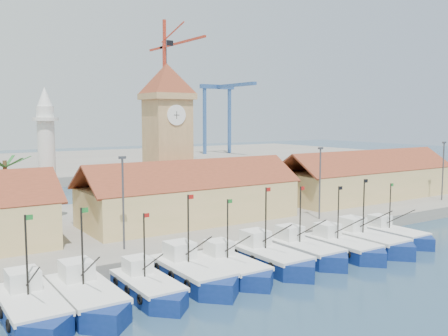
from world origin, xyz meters
TOP-DOWN VIEW (x-y plane):
  - ground at (0.00, 0.00)m, footprint 400.00×400.00m
  - quay at (0.00, 24.00)m, footprint 140.00×32.00m
  - terminal at (0.00, 110.00)m, footprint 240.00×80.00m
  - boat_0 at (-22.69, 2.61)m, footprint 3.79×10.37m
  - boat_1 at (-18.74, 2.56)m, footprint 3.84×10.52m
  - boat_2 at (-13.88, 2.30)m, footprint 3.39×9.29m
  - boat_3 at (-9.32, 3.12)m, footprint 3.89×10.65m
  - boat_4 at (-5.49, 2.84)m, footprint 3.53×9.66m
  - boat_5 at (-0.87, 3.08)m, footprint 3.87×10.59m
  - boat_6 at (3.71, 3.31)m, footprint 3.73×10.21m
  - boat_7 at (8.08, 2.33)m, footprint 3.63×9.93m
  - boat_8 at (12.09, 2.38)m, footprint 3.86×10.58m
  - boat_9 at (17.10, 2.94)m, footprint 3.41×9.35m
  - hall_center at (0.00, 20.00)m, footprint 27.04×10.13m
  - hall_right at (32.00, 20.00)m, footprint 31.20×10.13m
  - clock_tower at (0.00, 26.00)m, footprint 5.80×5.80m
  - minaret at (-15.00, 28.00)m, footprint 3.00×3.00m
  - palm_tree at (-20.00, 26.00)m, footprint 5.60×5.03m
  - lamp_posts at (0.50, 12.00)m, footprint 80.70×0.25m
  - crane_red_right at (39.87, 103.45)m, footprint 1.00×33.55m
  - gantry at (62.00, 106.65)m, footprint 13.00×22.00m

SIDE VIEW (x-z plane):
  - ground at x=0.00m, z-range 0.00..0.00m
  - boat_2 at x=-13.88m, z-range -2.79..4.24m
  - boat_9 at x=17.10m, z-range -2.81..4.27m
  - quay at x=0.00m, z-range 0.00..1.50m
  - boat_4 at x=-5.49m, z-range -2.90..4.41m
  - boat_7 at x=8.08m, z-range -2.98..4.53m
  - boat_6 at x=3.71m, z-range -3.06..4.66m
  - boat_0 at x=-22.69m, z-range -3.11..4.73m
  - boat_1 at x=-18.74m, z-range -3.16..4.80m
  - boat_8 at x=12.09m, z-range -3.17..4.83m
  - boat_5 at x=-0.87m, z-range -3.18..4.84m
  - boat_3 at x=-9.32m, z-range -3.20..4.86m
  - terminal at x=0.00m, z-range 0.00..2.00m
  - hall_center at x=0.00m, z-range 0.18..7.79m
  - hall_right at x=32.00m, z-range 0.18..7.79m
  - palm_tree at x=-20.00m, z-range 2.05..10.44m
  - lamp_posts at x=0.50m, z-range 1.96..10.99m
  - minaret at x=-15.00m, z-range 1.58..17.88m
  - clock_tower at x=0.00m, z-range 0.61..23.31m
  - gantry at x=62.00m, z-range 8.44..31.64m
  - crane_red_right at x=39.87m, z-range 4.36..45.85m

